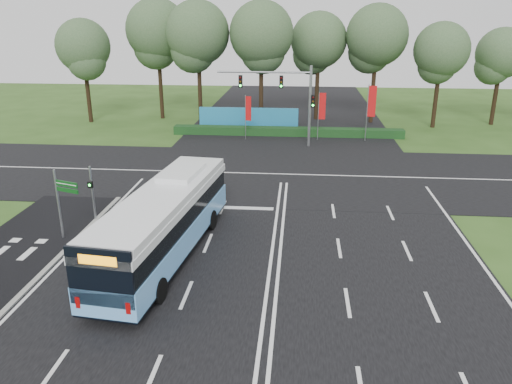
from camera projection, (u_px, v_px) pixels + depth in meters
ground at (273, 246)px, 25.04m from camera, size 120.00×120.00×0.00m
road_main at (273, 246)px, 25.03m from camera, size 20.00×120.00×0.04m
road_cross at (282, 174)px, 36.30m from camera, size 120.00×14.00×0.05m
bike_path at (2, 263)px, 23.25m from camera, size 5.00×18.00×0.06m
kerb_strip at (51, 265)px, 23.04m from camera, size 0.25×18.00×0.12m
city_bus at (165, 222)px, 23.40m from camera, size 3.96×12.64×3.57m
pedestrian_signal at (92, 191)px, 27.63m from camera, size 0.27×0.41×3.18m
street_sign at (62, 196)px, 25.00m from camera, size 1.39×0.55×3.74m
banner_flag_left at (248, 111)px, 45.49m from camera, size 0.58×0.27×4.14m
banner_flag_mid at (321, 109)px, 45.23m from camera, size 0.66×0.11×4.48m
banner_flag_right at (371, 105)px, 44.78m from camera, size 0.76×0.16×5.17m
traffic_light_gantry at (289, 93)px, 42.71m from camera, size 8.41×0.28×7.00m
hedge at (287, 132)px, 47.90m from camera, size 22.00×1.20×0.80m
blue_hoarding at (249, 119)px, 50.35m from camera, size 10.00×0.30×2.20m
eucalyptus_row at (300, 39)px, 50.92m from camera, size 53.65×9.40×12.79m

